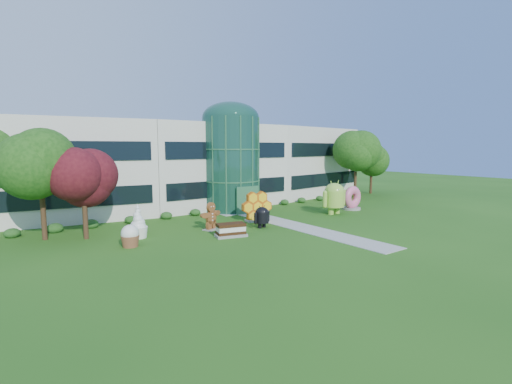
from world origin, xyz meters
TOP-DOWN VIEW (x-y plane):
  - ground at (0.00, 0.00)m, footprint 140.00×140.00m
  - building at (0.00, 18.00)m, footprint 46.00×15.00m
  - atrium at (0.00, 12.00)m, footprint 6.00×6.00m
  - walkway at (0.00, 2.00)m, footprint 2.40×20.00m
  - tree_red at (-15.50, 7.50)m, footprint 4.00×4.00m
  - trees_backdrop at (0.00, 13.00)m, footprint 52.00×8.00m
  - android_green at (7.05, 3.75)m, footprint 3.30×2.21m
  - android_black at (-2.74, 2.88)m, footprint 1.99×1.48m
  - donut at (10.61, 4.49)m, footprint 2.50×1.22m
  - gingerbread at (-6.59, 4.67)m, footprint 2.68×1.76m
  - ice_cream_sandwich at (-6.51, 1.78)m, footprint 2.55×1.69m
  - honeycomb at (-1.38, 5.46)m, footprint 3.25×1.54m
  - froyo at (-12.28, 5.52)m, footprint 1.91×1.91m
  - cupcake at (-13.56, 3.36)m, footprint 1.42×1.42m

SIDE VIEW (x-z plane):
  - ground at x=0.00m, z-range 0.00..0.00m
  - walkway at x=0.00m, z-range 0.00..0.04m
  - ice_cream_sandwich at x=-6.51m, z-range 0.00..1.04m
  - cupcake at x=-13.56m, z-range 0.00..1.53m
  - android_black at x=-2.74m, z-range 0.00..2.08m
  - gingerbread at x=-6.59m, z-range 0.00..2.31m
  - honeycomb at x=-1.38m, z-range 0.00..2.45m
  - froyo at x=-12.28m, z-range 0.00..2.51m
  - donut at x=10.61m, z-range 0.00..2.58m
  - android_green at x=7.05m, z-range 0.00..3.72m
  - tree_red at x=-15.50m, z-range 0.00..6.00m
  - trees_backdrop at x=0.00m, z-range 0.00..8.40m
  - building at x=0.00m, z-range 0.00..9.30m
  - atrium at x=0.00m, z-range 0.00..9.80m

